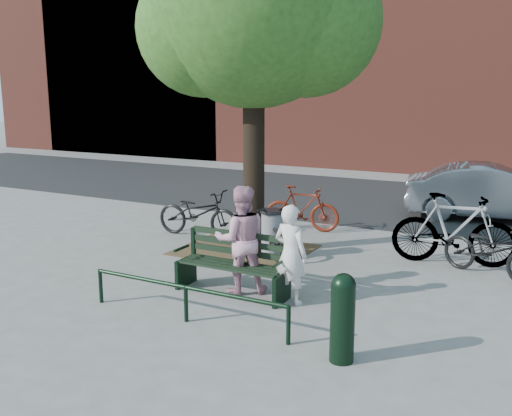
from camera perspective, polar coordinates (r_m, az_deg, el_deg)
The scene contains 17 objects.
ground at distance 8.77m, azimuth -2.44°, elevation -8.56°, with size 90.00×90.00×0.00m, color gray.
dirt_pit at distance 11.06m, azimuth -1.13°, elevation -4.19°, with size 2.40×2.00×0.02m, color brown.
road at distance 16.42m, azimuth 12.75°, elevation 0.76°, with size 40.00×7.00×0.01m, color black.
townhouse_row at distance 23.65m, azimuth 19.03°, elevation 18.89°, with size 45.00×4.00×14.00m.
park_bench at distance 8.68m, azimuth -2.20°, elevation -5.44°, with size 1.74×0.54×0.97m.
guard_railing at distance 7.68m, azimuth -7.04°, elevation -8.41°, with size 3.06×0.06×0.51m.
street_tree at distance 10.60m, azimuth 0.03°, elevation 19.20°, with size 4.20×3.80×6.50m.
person_left at distance 8.21m, azimuth 3.47°, elevation -4.63°, with size 0.53×0.35×1.46m, color silver.
person_right at distance 8.60m, azimuth -1.50°, elevation -3.18°, with size 0.80×0.63×1.65m, color #C8899C.
bollard at distance 6.58m, azimuth 8.66°, elevation -10.51°, with size 0.28×0.28×1.05m.
litter_bin at distance 10.46m, azimuth 1.63°, elevation -2.58°, with size 0.44×0.44×0.90m.
bicycle_a at distance 12.03m, azimuth -5.81°, elevation -0.52°, with size 0.67×1.91×1.00m, color black.
bicycle_b at distance 12.52m, azimuth 4.61°, elevation -0.04°, with size 0.47×1.66×1.00m, color #5B190D.
bicycle_c at distance 10.76m, azimuth 0.59°, elevation -2.03°, with size 0.64×1.83×0.96m, color black.
bicycle_d at distance 10.60m, azimuth 19.19°, elevation -2.04°, with size 0.60×2.12×1.28m, color gray.
bicycle_e at distance 10.15m, azimuth 22.49°, elevation -3.92°, with size 0.61×1.75×0.92m, color black.
parked_car at distance 14.63m, azimuth 22.65°, elevation 1.44°, with size 1.40×4.01×1.32m, color gray.
Camera 1 is at (4.19, -7.09, 3.03)m, focal length 40.00 mm.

